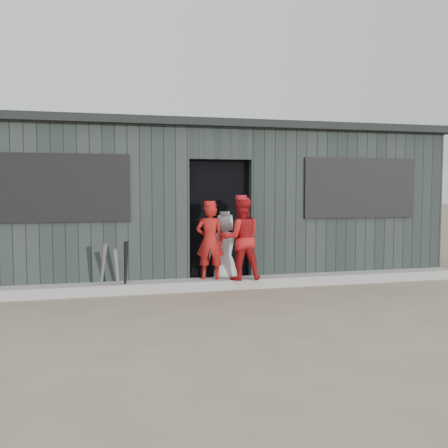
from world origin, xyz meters
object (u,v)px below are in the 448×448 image
object	(u,v)px
bat_left	(103,269)
bat_right	(126,268)
bat_mid	(117,272)
player_red_left	(210,241)
dugout	(202,202)
player_red_right	(241,238)
player_grey_back	(224,248)

from	to	relation	value
bat_left	bat_right	bearing A→B (deg)	-4.68
bat_mid	player_red_left	world-z (taller)	player_red_left
bat_left	dugout	size ratio (longest dim) A/B	0.10
player_red_right	dugout	size ratio (longest dim) A/B	0.15
bat_mid	bat_right	bearing A→B (deg)	8.80
player_grey_back	bat_left	bearing A→B (deg)	-1.08
player_grey_back	dugout	world-z (taller)	dugout
bat_mid	dugout	xyz separation A→B (m)	(1.62, 1.86, 0.94)
bat_left	player_grey_back	distance (m)	1.98
player_red_left	dugout	size ratio (longest dim) A/B	0.14
bat_mid	player_red_right	xyz separation A→B (m)	(1.86, 0.04, 0.44)
bat_right	player_grey_back	xyz separation A→B (m)	(1.59, 0.50, 0.18)
player_red_left	dugout	distance (m)	1.76
player_red_right	player_grey_back	world-z (taller)	player_red_right
bat_mid	player_red_right	distance (m)	1.91
bat_mid	bat_right	xyz separation A→B (m)	(0.12, 0.02, 0.05)
player_red_left	bat_left	bearing A→B (deg)	20.49
bat_right	bat_mid	bearing A→B (deg)	-171.20
player_red_left	player_red_right	world-z (taller)	player_red_right
bat_mid	player_red_right	world-z (taller)	player_red_right
bat_right	player_grey_back	world-z (taller)	player_grey_back
player_red_left	player_grey_back	size ratio (longest dim) A/B	1.02
bat_left	bat_mid	size ratio (longest dim) A/B	1.13
bat_mid	bat_left	bearing A→B (deg)	167.14
bat_right	player_red_left	xyz separation A→B (m)	(1.29, 0.18, 0.34)
bat_left	bat_right	world-z (taller)	bat_right
player_red_right	dugout	bearing A→B (deg)	-79.14
bat_mid	dugout	bearing A→B (deg)	48.90
bat_mid	player_red_right	size ratio (longest dim) A/B	0.55
bat_left	player_grey_back	xyz separation A→B (m)	(1.92, 0.48, 0.19)
bat_mid	player_grey_back	world-z (taller)	player_grey_back
player_grey_back	dugout	distance (m)	1.51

